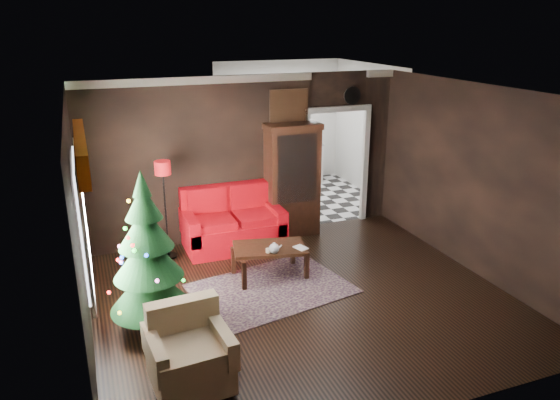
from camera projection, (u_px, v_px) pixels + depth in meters
name	position (u px, v px, depth m)	size (l,w,h in m)	color
floor	(303.00, 298.00, 7.33)	(5.50, 5.50, 0.00)	black
ceiling	(306.00, 93.00, 6.44)	(5.50, 5.50, 0.00)	white
wall_back	(247.00, 158.00, 9.10)	(5.50, 5.50, 0.00)	black
wall_front	(418.00, 289.00, 4.67)	(5.50, 5.50, 0.00)	black
wall_left	(79.00, 231.00, 5.96)	(5.50, 5.50, 0.00)	black
wall_right	(477.00, 181.00, 7.81)	(5.50, 5.50, 0.00)	black
doorway	(335.00, 169.00, 9.78)	(1.10, 0.10, 2.10)	white
left_window	(82.00, 220.00, 6.13)	(0.05, 1.60, 1.40)	white
valance	(81.00, 150.00, 5.90)	(0.12, 2.10, 0.35)	#6E2803
kitchen_floor	(303.00, 199.00, 11.45)	(3.00, 3.00, 0.00)	silver
kitchen_window	(279.00, 110.00, 12.19)	(0.70, 0.06, 0.70)	white
rug	(272.00, 288.00, 7.59)	(2.11, 1.53, 0.01)	#523F4B
loveseat	(233.00, 219.00, 8.85)	(1.70, 0.90, 1.00)	maroon
curio_cabinet	(292.00, 183.00, 9.29)	(0.90, 0.45, 1.90)	black
floor_lamp	(166.00, 210.00, 8.28)	(0.27, 0.27, 1.58)	black
christmas_tree	(147.00, 252.00, 6.25)	(0.99, 0.99, 1.88)	black
armchair	(189.00, 349.00, 5.42)	(0.81, 0.81, 0.83)	tan
coffee_table	(270.00, 261.00, 7.90)	(1.05, 0.63, 0.47)	#35190E
teapot	(274.00, 248.00, 7.57)	(0.17, 0.17, 0.16)	white
cup_a	(268.00, 251.00, 7.61)	(0.07, 0.07, 0.06)	white
cup_b	(275.00, 247.00, 7.72)	(0.07, 0.07, 0.06)	white
book	(297.00, 243.00, 7.68)	(0.15, 0.02, 0.20)	#9B7A5A
wall_clock	(352.00, 95.00, 9.40)	(0.32, 0.32, 0.06)	white
painting	(289.00, 106.00, 9.04)	(0.62, 0.05, 0.52)	#AB7240
kitchen_counter	(283.00, 165.00, 12.37)	(1.80, 0.60, 0.90)	silver
kitchen_table	(295.00, 187.00, 10.96)	(0.70, 0.70, 0.75)	brown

